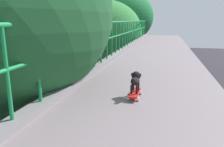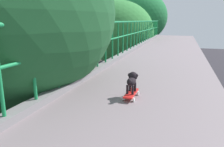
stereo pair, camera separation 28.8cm
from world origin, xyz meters
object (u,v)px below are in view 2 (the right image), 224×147
Objects in this scene: car_white_sixth at (30,117)px; toy_skateboard at (131,94)px; city_bus at (98,64)px; small_dog at (132,80)px.

car_white_sixth is 12.60m from toy_skateboard.
city_bus is at bearing 90.23° from car_white_sixth.
toy_skateboard is 0.21m from small_dog.
small_dog is at bearing -67.26° from city_bus.
toy_skateboard is (8.51, -20.35, 3.84)m from city_bus.
city_bus is (-0.05, 12.50, 1.23)m from car_white_sixth.
small_dog is (8.46, -7.81, 5.27)m from car_white_sixth.
city_bus is at bearing 112.74° from small_dog.
small_dog reaches higher than toy_skateboard.
city_bus is 23.93× the size of toy_skateboard.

